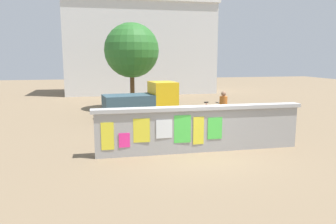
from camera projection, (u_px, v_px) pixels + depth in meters
The scene contains 9 objects.
ground at pixel (158, 112), 18.42m from camera, with size 60.00×60.00×0.00m, color #7A664C.
poster_wall at pixel (200, 128), 10.56m from camera, with size 6.99×0.42×1.51m.
auto_rickshaw_truck at pixel (144, 101), 16.20m from camera, with size 3.77×1.98×1.85m.
motorcycle at pixel (205, 123), 12.95m from camera, with size 1.88×0.66×0.87m.
bicycle_near at pixel (209, 114), 15.74m from camera, with size 1.70×0.44×0.95m.
bicycle_far at pixel (167, 134), 11.58m from camera, with size 1.67×0.56×0.95m.
person_walking at pixel (223, 106), 14.12m from camera, with size 0.48×0.48×1.62m.
tree_roadside at pixel (132, 50), 18.81m from camera, with size 3.18×3.18×5.07m.
building_background at pixel (140, 46), 28.25m from camera, with size 12.82×5.25×8.01m.
Camera 1 is at (-3.17, -9.89, 3.06)m, focal length 34.57 mm.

